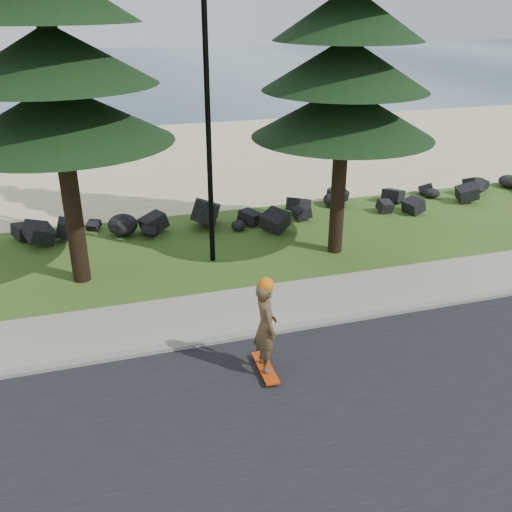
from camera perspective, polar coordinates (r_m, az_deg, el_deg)
The scene contains 9 objects.
ground at distance 13.12m, azimuth -1.21°, elevation -6.00°, with size 160.00×160.00×0.00m, color #36571B.
road at distance 9.70m, azimuth 6.43°, elevation -18.89°, with size 160.00×7.00×0.02m, color black.
kerb at distance 12.36m, azimuth -0.07°, elevation -7.82°, with size 160.00×0.20×0.10m, color gray.
sidewalk at distance 13.27m, azimuth -1.45°, elevation -5.43°, with size 160.00×2.00×0.08m, color #9E9784.
beach_sand at distance 26.43m, azimuth -9.88°, elevation 9.50°, with size 160.00×15.00×0.01m, color #C8B585.
ocean at distance 62.34m, azimuth -14.65°, elevation 17.53°, with size 160.00×58.00×0.01m, color #344F64.
seawall_boulders at distance 18.05m, azimuth -6.04°, elevation 2.67°, with size 60.00×2.40×1.10m, color black, non-canonical shape.
lamp_post at distance 14.64m, azimuth -4.86°, elevation 14.47°, with size 0.25×0.14×8.14m.
skateboarder at distance 10.74m, azimuth 0.97°, elevation -7.11°, with size 0.45×1.10×2.04m.
Camera 1 is at (-3.01, -10.91, 6.63)m, focal length 40.00 mm.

